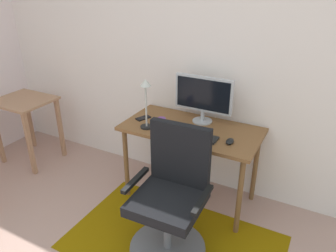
{
  "coord_description": "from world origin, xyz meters",
  "views": [
    {
      "loc": [
        0.93,
        -0.56,
        1.99
      ],
      "look_at": [
        -0.19,
        1.57,
        0.84
      ],
      "focal_mm": 34.93,
      "sensor_mm": 36.0,
      "label": 1
    }
  ],
  "objects_px": {
    "monitor": "(203,96)",
    "desk_lamp": "(146,96)",
    "computer_mouse": "(230,141)",
    "coffee_cup": "(161,124)",
    "cell_phone": "(143,118)",
    "keyboard": "(192,135)",
    "desk": "(191,137)",
    "side_table": "(26,112)",
    "office_chair": "(171,206)"
  },
  "relations": [
    {
      "from": "desk",
      "to": "coffee_cup",
      "type": "height_order",
      "value": "coffee_cup"
    },
    {
      "from": "monitor",
      "to": "desk_lamp",
      "type": "distance_m",
      "value": 0.52
    },
    {
      "from": "coffee_cup",
      "to": "side_table",
      "type": "bearing_deg",
      "value": -178.47
    },
    {
      "from": "keyboard",
      "to": "office_chair",
      "type": "xyz_separation_m",
      "value": [
        0.06,
        -0.5,
        -0.35
      ]
    },
    {
      "from": "monitor",
      "to": "coffee_cup",
      "type": "xyz_separation_m",
      "value": [
        -0.25,
        -0.32,
        -0.2
      ]
    },
    {
      "from": "side_table",
      "to": "desk",
      "type": "bearing_deg",
      "value": 5.9
    },
    {
      "from": "desk_lamp",
      "to": "side_table",
      "type": "distance_m",
      "value": 1.61
    },
    {
      "from": "office_chair",
      "to": "desk_lamp",
      "type": "bearing_deg",
      "value": 133.78
    },
    {
      "from": "cell_phone",
      "to": "desk_lamp",
      "type": "xyz_separation_m",
      "value": [
        0.13,
        -0.15,
        0.29
      ]
    },
    {
      "from": "desk_lamp",
      "to": "office_chair",
      "type": "height_order",
      "value": "desk_lamp"
    },
    {
      "from": "monitor",
      "to": "keyboard",
      "type": "relative_size",
      "value": 1.24
    },
    {
      "from": "computer_mouse",
      "to": "monitor",
      "type": "bearing_deg",
      "value": 141.39
    },
    {
      "from": "cell_phone",
      "to": "keyboard",
      "type": "bearing_deg",
      "value": 10.53
    },
    {
      "from": "cell_phone",
      "to": "side_table",
      "type": "height_order",
      "value": "cell_phone"
    },
    {
      "from": "monitor",
      "to": "keyboard",
      "type": "bearing_deg",
      "value": -82.68
    },
    {
      "from": "keyboard",
      "to": "desk_lamp",
      "type": "bearing_deg",
      "value": -175.35
    },
    {
      "from": "keyboard",
      "to": "office_chair",
      "type": "bearing_deg",
      "value": -83.09
    },
    {
      "from": "office_chair",
      "to": "side_table",
      "type": "relative_size",
      "value": 1.37
    },
    {
      "from": "coffee_cup",
      "to": "desk_lamp",
      "type": "xyz_separation_m",
      "value": [
        -0.13,
        -0.03,
        0.24
      ]
    },
    {
      "from": "monitor",
      "to": "coffee_cup",
      "type": "distance_m",
      "value": 0.45
    },
    {
      "from": "computer_mouse",
      "to": "coffee_cup",
      "type": "bearing_deg",
      "value": -176.69
    },
    {
      "from": "side_table",
      "to": "coffee_cup",
      "type": "bearing_deg",
      "value": 1.53
    },
    {
      "from": "computer_mouse",
      "to": "coffee_cup",
      "type": "height_order",
      "value": "coffee_cup"
    },
    {
      "from": "coffee_cup",
      "to": "keyboard",
      "type": "bearing_deg",
      "value": 1.45
    },
    {
      "from": "keyboard",
      "to": "desk_lamp",
      "type": "relative_size",
      "value": 0.97
    },
    {
      "from": "monitor",
      "to": "computer_mouse",
      "type": "relative_size",
      "value": 5.12
    },
    {
      "from": "side_table",
      "to": "keyboard",
      "type": "bearing_deg",
      "value": 1.52
    },
    {
      "from": "keyboard",
      "to": "computer_mouse",
      "type": "distance_m",
      "value": 0.32
    },
    {
      "from": "monitor",
      "to": "computer_mouse",
      "type": "height_order",
      "value": "monitor"
    },
    {
      "from": "desk",
      "to": "computer_mouse",
      "type": "bearing_deg",
      "value": -16.68
    },
    {
      "from": "desk_lamp",
      "to": "monitor",
      "type": "bearing_deg",
      "value": 41.97
    },
    {
      "from": "monitor",
      "to": "desk",
      "type": "bearing_deg",
      "value": -101.39
    },
    {
      "from": "office_chair",
      "to": "keyboard",
      "type": "bearing_deg",
      "value": 94.83
    },
    {
      "from": "office_chair",
      "to": "side_table",
      "type": "distance_m",
      "value": 2.09
    },
    {
      "from": "keyboard",
      "to": "computer_mouse",
      "type": "bearing_deg",
      "value": 5.02
    },
    {
      "from": "office_chair",
      "to": "side_table",
      "type": "bearing_deg",
      "value": 165.36
    },
    {
      "from": "desk_lamp",
      "to": "coffee_cup",
      "type": "bearing_deg",
      "value": 11.52
    },
    {
      "from": "computer_mouse",
      "to": "office_chair",
      "type": "height_order",
      "value": "office_chair"
    },
    {
      "from": "desk",
      "to": "side_table",
      "type": "bearing_deg",
      "value": -174.1
    },
    {
      "from": "computer_mouse",
      "to": "side_table",
      "type": "height_order",
      "value": "computer_mouse"
    },
    {
      "from": "monitor",
      "to": "side_table",
      "type": "distance_m",
      "value": 2.01
    },
    {
      "from": "keyboard",
      "to": "desk_lamp",
      "type": "height_order",
      "value": "desk_lamp"
    },
    {
      "from": "keyboard",
      "to": "side_table",
      "type": "height_order",
      "value": "keyboard"
    },
    {
      "from": "keyboard",
      "to": "office_chair",
      "type": "relative_size",
      "value": 0.43
    },
    {
      "from": "monitor",
      "to": "computer_mouse",
      "type": "distance_m",
      "value": 0.51
    },
    {
      "from": "keyboard",
      "to": "cell_phone",
      "type": "bearing_deg",
      "value": 168.07
    },
    {
      "from": "keyboard",
      "to": "coffee_cup",
      "type": "bearing_deg",
      "value": -178.55
    },
    {
      "from": "monitor",
      "to": "keyboard",
      "type": "xyz_separation_m",
      "value": [
        0.04,
        -0.31,
        -0.24
      ]
    },
    {
      "from": "computer_mouse",
      "to": "coffee_cup",
      "type": "distance_m",
      "value": 0.61
    },
    {
      "from": "computer_mouse",
      "to": "office_chair",
      "type": "relative_size",
      "value": 0.1
    }
  ]
}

